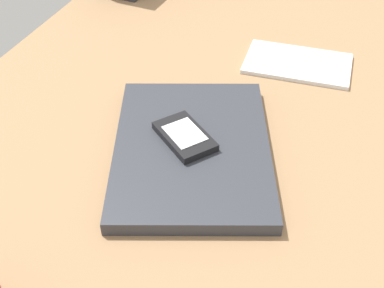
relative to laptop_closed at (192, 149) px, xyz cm
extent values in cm
cube|color=#9E7751|center=(-8.74, -5.19, -2.58)|extent=(120.00, 80.00, 3.00)
cube|color=#33353D|center=(0.00, 0.00, 0.00)|extent=(38.33, 33.00, 2.16)
cube|color=black|center=(-0.46, -1.37, 1.68)|extent=(11.00, 11.60, 1.19)
cube|color=white|center=(-0.46, -1.37, 2.34)|extent=(7.57, 7.80, 0.14)
cube|color=white|center=(-31.04, 10.36, -0.68)|extent=(13.21, 20.57, 0.80)
camera|label=1|loc=(55.16, 20.05, 51.30)|focal=47.66mm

